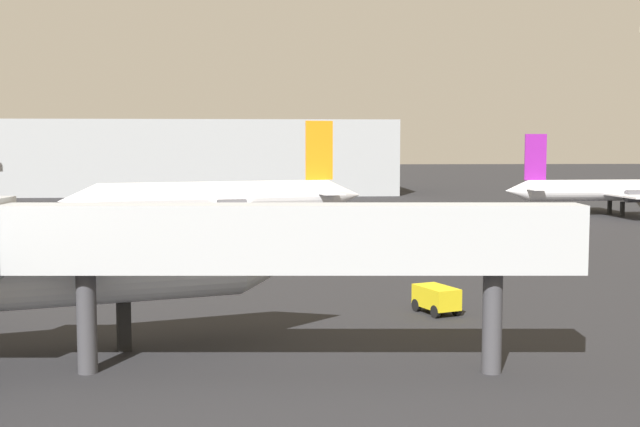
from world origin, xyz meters
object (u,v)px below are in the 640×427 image
(airplane_far_left, at_px, (221,198))
(jet_bridge, at_px, (230,241))
(airplane_far_right, at_px, (623,190))
(baggage_cart, at_px, (436,298))

(airplane_far_left, xyz_separation_m, jet_bridge, (2.66, -43.86, 1.43))
(airplane_far_left, height_order, jet_bridge, airplane_far_left)
(airplane_far_right, distance_m, baggage_cart, 60.28)
(jet_bridge, bearing_deg, airplane_far_right, -120.93)
(airplane_far_right, height_order, jet_bridge, airplane_far_right)
(baggage_cart, bearing_deg, airplane_far_right, 126.33)
(jet_bridge, relative_size, baggage_cart, 8.44)
(airplane_far_left, relative_size, baggage_cart, 10.03)
(airplane_far_right, xyz_separation_m, jet_bridge, (-41.90, -60.11, 1.85))
(airplane_far_left, bearing_deg, baggage_cart, 94.10)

